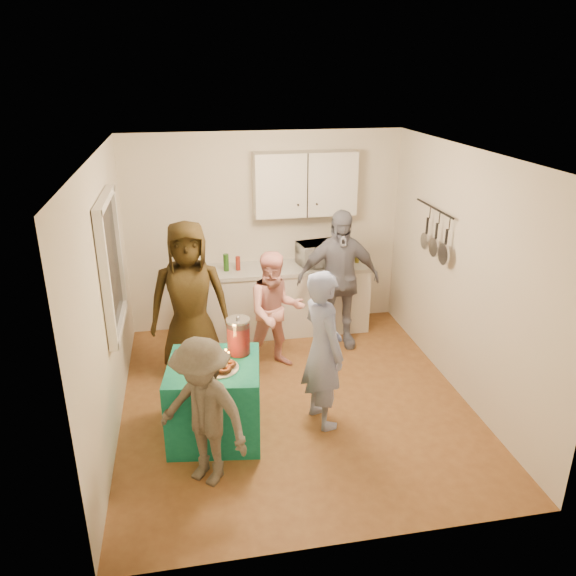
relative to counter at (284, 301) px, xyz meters
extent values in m
plane|color=brown|center=(-0.20, -1.70, -0.43)|extent=(4.00, 4.00, 0.00)
plane|color=white|center=(-0.20, -1.70, 2.17)|extent=(4.00, 4.00, 0.00)
plane|color=silver|center=(-0.20, 0.30, 0.87)|extent=(3.60, 3.60, 0.00)
plane|color=silver|center=(-2.00, -1.70, 0.87)|extent=(4.00, 4.00, 0.00)
plane|color=silver|center=(1.60, -1.70, 0.87)|extent=(4.00, 4.00, 0.00)
cube|color=black|center=(-1.97, -1.40, 1.12)|extent=(0.04, 1.00, 1.20)
cube|color=white|center=(0.00, 0.00, 0.00)|extent=(2.20, 0.58, 0.86)
cube|color=beige|center=(0.00, 0.00, 0.46)|extent=(2.24, 0.62, 0.05)
cube|color=white|center=(0.30, 0.15, 1.52)|extent=(1.30, 0.30, 0.80)
cube|color=black|center=(1.52, -1.00, 1.17)|extent=(0.12, 1.00, 0.60)
imported|color=white|center=(0.47, 0.00, 0.63)|extent=(0.59, 0.45, 0.30)
cube|color=#127A60|center=(-1.06, -2.15, -0.05)|extent=(0.96, 0.96, 0.76)
cylinder|color=red|center=(-0.80, -1.97, 0.50)|extent=(0.22, 0.22, 0.34)
imported|color=#919FD3|center=(0.00, -2.13, 0.37)|extent=(0.53, 0.67, 1.61)
imported|color=#533F17|center=(-1.24, -0.92, 0.48)|extent=(0.89, 0.59, 1.82)
imported|color=pink|center=(-0.27, -0.95, 0.28)|extent=(0.72, 0.57, 1.42)
imported|color=black|center=(0.58, -0.53, 0.45)|extent=(1.05, 0.46, 1.77)
imported|color=#4E483F|center=(-1.18, -2.78, 0.24)|extent=(0.99, 0.94, 1.34)
camera|label=1|loc=(-1.22, -6.77, 2.91)|focal=35.00mm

